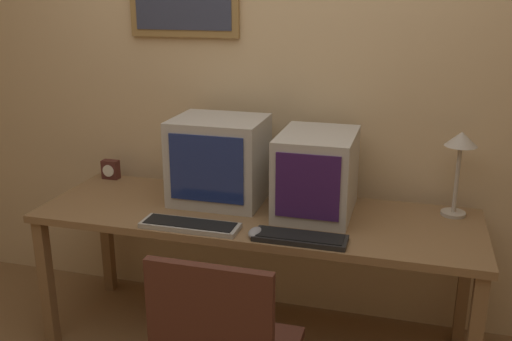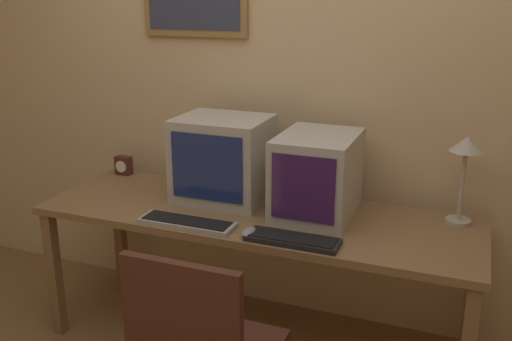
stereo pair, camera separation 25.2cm
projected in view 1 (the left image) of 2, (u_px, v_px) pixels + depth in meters
The scene contains 9 objects.
wall_back at pixel (278, 78), 2.97m from camera, with size 8.00×0.08×2.60m.
desk at pixel (256, 226), 2.76m from camera, with size 2.11×0.68×0.72m.
monitor_left at pixel (219, 160), 2.84m from camera, with size 0.45×0.38×0.42m.
monitor_right at pixel (317, 173), 2.69m from camera, with size 0.35×0.46×0.39m.
keyboard_main at pixel (190, 225), 2.56m from camera, with size 0.45×0.14×0.03m.
keyboard_side at pixel (300, 238), 2.43m from camera, with size 0.40×0.14×0.03m.
mouse_near_keyboard at pixel (255, 233), 2.47m from camera, with size 0.06×0.10×0.04m.
desk_clock at pixel (111, 169), 3.22m from camera, with size 0.09×0.06×0.11m.
desk_lamp at pixel (460, 151), 2.62m from camera, with size 0.15×0.15×0.41m.
Camera 1 is at (0.70, -1.56, 1.74)m, focal length 40.00 mm.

